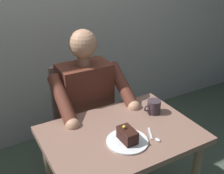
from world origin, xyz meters
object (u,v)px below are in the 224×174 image
dining_table (121,147)px  cake_slice (127,135)px  coffee_cup (154,106)px  seated_person (91,113)px  dessert_spoon (154,137)px  chair (82,117)px

dining_table → cake_slice: bearing=77.8°
dining_table → coffee_cup: 0.34m
coffee_cup → seated_person: bearing=-48.9°
dining_table → cake_slice: 0.18m
dining_table → dessert_spoon: size_ratio=6.34×
cake_slice → dessert_spoon: cake_slice is taller
coffee_cup → dessert_spoon: size_ratio=0.86×
dining_table → chair: chair is taller
seated_person → cake_slice: size_ratio=10.11×
chair → coffee_cup: bearing=119.7°
cake_slice → chair: bearing=-91.7°
dessert_spoon → cake_slice: bearing=-14.5°
cake_slice → coffee_cup: (-0.31, -0.18, -0.00)m
dessert_spoon → seated_person: bearing=-76.3°
chair → dessert_spoon: bearing=100.5°
chair → seated_person: size_ratio=0.75×
dessert_spoon → dining_table: bearing=-45.0°
cake_slice → dessert_spoon: 0.17m
chair → seated_person: 0.22m
dining_table → seated_person: (0.00, -0.42, 0.02)m
chair → coffee_cup: (-0.29, 0.51, 0.27)m
seated_person → cake_slice: seated_person is taller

